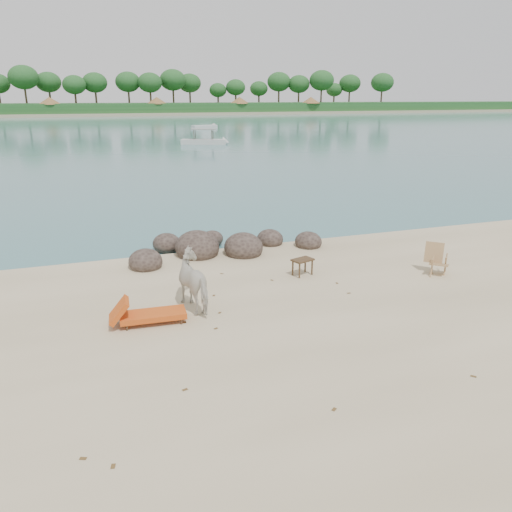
{
  "coord_description": "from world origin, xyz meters",
  "views": [
    {
      "loc": [
        -3.56,
        -9.16,
        4.79
      ],
      "look_at": [
        0.33,
        2.0,
        1.0
      ],
      "focal_mm": 35.0,
      "sensor_mm": 36.0,
      "label": 1
    }
  ],
  "objects_px": {
    "cow": "(197,282)",
    "side_table": "(302,268)",
    "boulders": "(217,248)",
    "deck_chair": "(439,261)",
    "lounge_chair": "(153,313)"
  },
  "relations": [
    {
      "from": "side_table",
      "to": "lounge_chair",
      "type": "bearing_deg",
      "value": -176.27
    },
    {
      "from": "side_table",
      "to": "lounge_chair",
      "type": "xyz_separation_m",
      "value": [
        -4.37,
        -1.72,
        0.03
      ]
    },
    {
      "from": "cow",
      "to": "lounge_chair",
      "type": "bearing_deg",
      "value": 11.09
    },
    {
      "from": "cow",
      "to": "side_table",
      "type": "relative_size",
      "value": 2.69
    },
    {
      "from": "lounge_chair",
      "to": "deck_chair",
      "type": "height_order",
      "value": "deck_chair"
    },
    {
      "from": "cow",
      "to": "side_table",
      "type": "bearing_deg",
      "value": -173.23
    },
    {
      "from": "lounge_chair",
      "to": "deck_chair",
      "type": "relative_size",
      "value": 2.07
    },
    {
      "from": "lounge_chair",
      "to": "side_table",
      "type": "bearing_deg",
      "value": 25.14
    },
    {
      "from": "lounge_chair",
      "to": "cow",
      "type": "bearing_deg",
      "value": 28.31
    },
    {
      "from": "cow",
      "to": "lounge_chair",
      "type": "xyz_separation_m",
      "value": [
        -1.13,
        -0.52,
        -0.39
      ]
    },
    {
      "from": "boulders",
      "to": "side_table",
      "type": "relative_size",
      "value": 10.92
    },
    {
      "from": "deck_chair",
      "to": "cow",
      "type": "bearing_deg",
      "value": -136.17
    },
    {
      "from": "side_table",
      "to": "lounge_chair",
      "type": "relative_size",
      "value": 0.33
    },
    {
      "from": "boulders",
      "to": "cow",
      "type": "height_order",
      "value": "cow"
    },
    {
      "from": "boulders",
      "to": "side_table",
      "type": "xyz_separation_m",
      "value": [
        1.71,
        -2.82,
        0.04
      ]
    }
  ]
}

